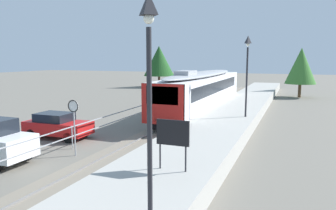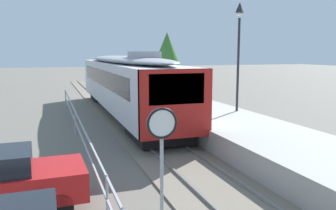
# 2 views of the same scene
# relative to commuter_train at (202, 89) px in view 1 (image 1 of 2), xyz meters

# --- Properties ---
(ground_plane) EXTENTS (160.00, 160.00, 0.00)m
(ground_plane) POSITION_rel_commuter_train_xyz_m (-3.00, -3.60, -2.14)
(ground_plane) COLOR #6B665B
(track_rails) EXTENTS (3.20, 60.00, 0.14)m
(track_rails) POSITION_rel_commuter_train_xyz_m (0.00, -3.60, -2.11)
(track_rails) COLOR slate
(track_rails) RESTS_ON ground
(commuter_train) EXTENTS (2.82, 18.34, 3.74)m
(commuter_train) POSITION_rel_commuter_train_xyz_m (0.00, 0.00, 0.00)
(commuter_train) COLOR silver
(commuter_train) RESTS_ON track_rails
(station_platform) EXTENTS (3.90, 60.00, 0.90)m
(station_platform) POSITION_rel_commuter_train_xyz_m (3.25, -3.60, -1.69)
(station_platform) COLOR #A8A59E
(station_platform) RESTS_ON ground
(platform_lamp_near_end) EXTENTS (0.34, 0.34, 5.35)m
(platform_lamp_near_end) POSITION_rel_commuter_train_xyz_m (4.58, -20.79, 2.48)
(platform_lamp_near_end) COLOR #232328
(platform_lamp_near_end) RESTS_ON station_platform
(platform_lamp_mid_platform) EXTENTS (0.34, 0.34, 5.35)m
(platform_lamp_mid_platform) POSITION_rel_commuter_train_xyz_m (4.58, -5.47, 2.48)
(platform_lamp_mid_platform) COLOR #232328
(platform_lamp_mid_platform) RESTS_ON station_platform
(platform_notice_board) EXTENTS (1.20, 0.08, 1.80)m
(platform_notice_board) POSITION_rel_commuter_train_xyz_m (3.76, -17.11, 0.04)
(platform_notice_board) COLOR #232328
(platform_notice_board) RESTS_ON station_platform
(speed_limit_sign) EXTENTS (0.61, 0.10, 2.81)m
(speed_limit_sign) POSITION_rel_commuter_train_xyz_m (-2.38, -14.58, -0.02)
(speed_limit_sign) COLOR #9EA0A5
(speed_limit_sign) RESTS_ON ground
(carpark_fence) EXTENTS (0.06, 36.06, 1.25)m
(carpark_fence) POSITION_rel_commuter_train_xyz_m (-3.30, -13.60, -1.23)
(carpark_fence) COLOR #9EA0A5
(carpark_fence) RESTS_ON ground
(parked_hatchback_red) EXTENTS (4.05, 1.87, 1.53)m
(parked_hatchback_red) POSITION_rel_commuter_train_xyz_m (-5.66, -11.94, -1.35)
(parked_hatchback_red) COLOR red
(parked_hatchback_red) RESTS_ON ground
(tree_behind_carpark) EXTENTS (4.99, 4.99, 6.75)m
(tree_behind_carpark) POSITION_rel_commuter_train_xyz_m (-13.57, 22.26, 2.16)
(tree_behind_carpark) COLOR brown
(tree_behind_carpark) RESTS_ON ground
(tree_behind_station_far) EXTENTS (3.65, 3.65, 6.03)m
(tree_behind_station_far) POSITION_rel_commuter_train_xyz_m (8.02, 15.47, 1.70)
(tree_behind_station_far) COLOR brown
(tree_behind_station_far) RESTS_ON ground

